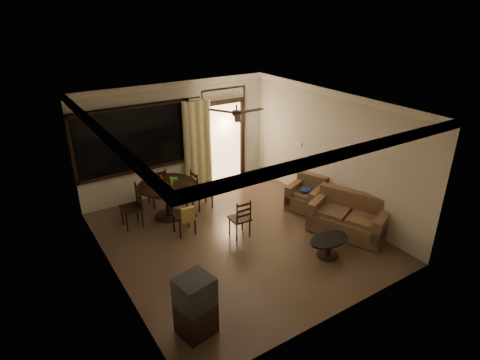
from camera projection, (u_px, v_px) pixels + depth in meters
ground at (237, 237)px, 8.38m from camera, size 5.50×5.50×0.00m
room_shell at (217, 128)px, 9.28m from camera, size 5.50×6.70×5.50m
dining_table at (168, 191)px, 8.94m from camera, size 1.28×1.28×1.02m
dining_chair_west at (133, 214)px, 8.68m from camera, size 0.43×0.43×0.95m
dining_chair_east at (202, 196)px, 9.48m from camera, size 0.43×0.43×0.95m
dining_chair_south at (184, 220)px, 8.40m from camera, size 0.43×0.49×0.95m
dining_chair_north at (158, 194)px, 9.62m from camera, size 0.43×0.43×0.95m
tv_cabinet at (195, 306)px, 5.80m from camera, size 0.58×0.54×0.97m
sofa at (349, 218)px, 8.44m from camera, size 1.37×1.75×0.83m
armchair at (307, 196)px, 9.44m from camera, size 0.99×0.99×0.76m
coffee_table at (329, 245)px, 7.67m from camera, size 0.86×0.51×0.38m
side_chair at (240, 225)px, 8.33m from camera, size 0.40×0.40×0.87m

